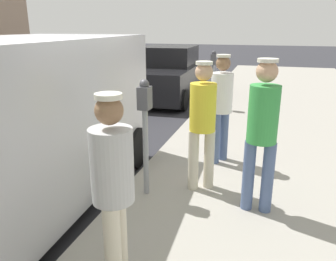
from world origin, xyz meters
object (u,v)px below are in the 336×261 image
Objects in this scene: pedestrian_in_yellow at (203,118)px; parked_sedan_ahead at (168,75)px; pedestrian_in_green at (262,127)px; parking_meter_near at (145,118)px; pedestrian_in_gray at (113,183)px; parking_meter_far at (213,70)px; pedestrian_in_white at (221,102)px.

pedestrian_in_yellow reaches higher than parked_sedan_ahead.
pedestrian_in_yellow is 0.85m from pedestrian_in_green.
parking_meter_near is 7.02m from parked_sedan_ahead.
pedestrian_in_gray reaches higher than parking_meter_near.
pedestrian_in_yellow reaches higher than parking_meter_near.
parking_meter_far reaches higher than parked_sedan_ahead.
pedestrian_in_white is (-0.66, 1.41, -0.06)m from pedestrian_in_green.
pedestrian_in_gray is at bearing -78.29° from parking_meter_near.
pedestrian_in_white is at bearing -78.53° from parking_meter_far.
parking_meter_near is 0.75m from pedestrian_in_yellow.
pedestrian_in_gray is (0.34, -6.73, -0.08)m from parking_meter_far.
pedestrian_in_gray is 1.94m from pedestrian_in_green.
pedestrian_in_white is at bearing 84.75° from pedestrian_in_yellow.
parking_meter_near is at bearing -90.00° from parking_meter_far.
parking_meter_far is 0.84× the size of pedestrian_in_green.
parked_sedan_ahead is at bearing 110.61° from pedestrian_in_yellow.
pedestrian_in_white is (0.75, -3.71, -0.04)m from parking_meter_far.
pedestrian_in_yellow is (0.66, 0.37, -0.04)m from parking_meter_near.
pedestrian_in_white is at bearing 115.10° from pedestrian_in_green.
pedestrian_in_yellow is 6.87m from parked_sedan_ahead.
pedestrian_in_gray is 3.05m from pedestrian_in_white.
parked_sedan_ahead is at bearing 136.33° from parking_meter_far.
parking_meter_near is at bearing -75.49° from parked_sedan_ahead.
parked_sedan_ahead is (-2.51, 5.39, -0.39)m from pedestrian_in_white.
pedestrian_in_green is at bearing -26.56° from pedestrian_in_yellow.
pedestrian_in_yellow is at bearing 153.44° from pedestrian_in_green.
pedestrian_in_gray is (0.34, -1.62, -0.08)m from parking_meter_near.
parking_meter_far is at bearing 101.47° from pedestrian_in_white.
parking_meter_far is 0.88× the size of pedestrian_in_yellow.
pedestrian_in_green reaches higher than parked_sedan_ahead.
pedestrian_in_white is at bearing 61.70° from parking_meter_near.
parking_meter_near is at bearing -118.30° from pedestrian_in_white.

